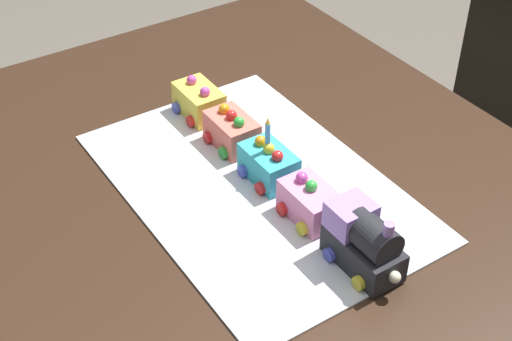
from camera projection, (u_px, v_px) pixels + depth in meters
The scene contains 8 objects.
dining_table at pixel (279, 257), 1.27m from camera, with size 1.40×1.00×0.74m.
cake_board at pixel (256, 185), 1.26m from camera, with size 0.60×0.40×0.00m, color silver.
cake_locomotive at pixel (364, 241), 1.08m from camera, with size 0.14×0.08×0.12m.
cake_car_gondola_bubblegum at pixel (310, 202), 1.17m from camera, with size 0.10×0.08×0.07m.
cake_car_caboose_turquoise at pixel (269, 164), 1.25m from camera, with size 0.10×0.08×0.07m.
cake_car_hopper_coral at pixel (232, 131), 1.33m from camera, with size 0.10×0.08×0.07m.
cake_car_flatbed_lemon at pixel (199, 101), 1.41m from camera, with size 0.10×0.08×0.07m.
birthday_candle at pixel (268, 131), 1.21m from camera, with size 0.01×0.01×0.05m.
Camera 1 is at (-0.73, 0.53, 1.54)m, focal length 51.79 mm.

